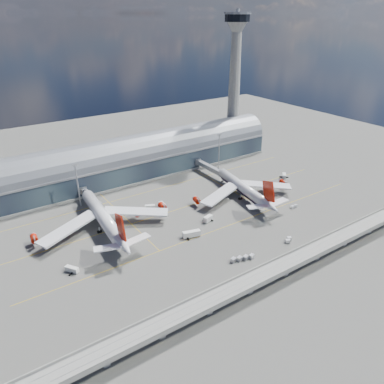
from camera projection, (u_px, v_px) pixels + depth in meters
ground at (208, 221)px, 199.14m from camera, size 500.00×500.00×0.00m
taxi_lines at (185, 205)px, 215.63m from camera, size 200.00×80.12×0.01m
terminal at (139, 158)px, 252.44m from camera, size 200.00×30.00×28.00m
control_tower at (234, 84)px, 281.87m from camera, size 19.00×19.00×103.00m
guideway at (286, 265)px, 155.81m from camera, size 220.00×8.50×7.20m
floodlight_mast_left at (78, 184)px, 208.96m from camera, size 3.00×0.70×25.70m
floodlight_mast_right at (219, 151)px, 259.64m from camera, size 3.00×0.70×25.70m
airliner_left at (104, 218)px, 188.60m from camera, size 70.39×73.99×22.53m
airliner_right at (244, 189)px, 222.88m from camera, size 63.41×66.34×21.11m
jet_bridge_left at (90, 197)px, 213.83m from camera, size 4.40×28.00×7.25m
jet_bridge_right at (209, 167)px, 254.68m from camera, size 4.40×32.00×7.25m
service_truck_0 at (72, 269)px, 159.36m from camera, size 5.04×6.17×2.52m
service_truck_1 at (208, 219)px, 198.14m from camera, size 5.78×3.74×3.09m
service_truck_2 at (191, 234)px, 184.30m from camera, size 9.17×4.70×3.20m
service_truck_3 at (284, 176)px, 251.01m from camera, size 5.47×5.55×2.72m
service_truck_4 at (162, 205)px, 211.90m from camera, size 3.06×5.53×3.09m
service_truck_5 at (150, 207)px, 210.29m from camera, size 5.94×4.33×2.69m
cargo_train_0 at (288, 240)px, 180.79m from camera, size 5.27×3.87×1.74m
cargo_train_1 at (243, 258)px, 167.05m from camera, size 11.68×5.17×1.94m
cargo_train_2 at (294, 207)px, 212.14m from camera, size 4.70×1.73×1.57m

